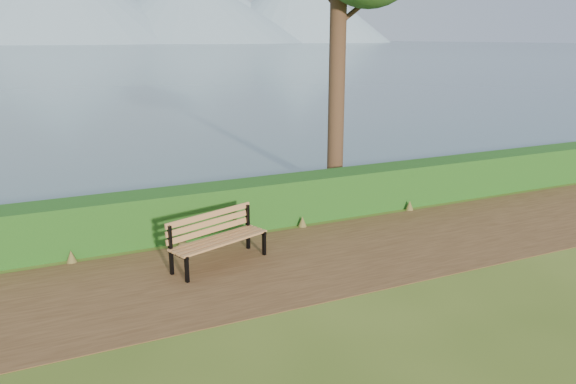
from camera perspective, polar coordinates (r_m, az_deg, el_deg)
ground at (r=10.07m, az=-1.49°, el=-8.26°), size 140.00×140.00×0.00m
path at (r=10.32m, az=-2.17°, el=-7.62°), size 40.00×3.40×0.01m
hedge at (r=12.18m, az=-6.44°, el=-1.58°), size 32.00×0.85×1.00m
water at (r=268.51m, az=-25.06°, el=13.20°), size 700.00×510.00×0.00m
bench at (r=10.38m, az=-7.34°, el=-4.37°), size 1.97×1.16×0.95m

